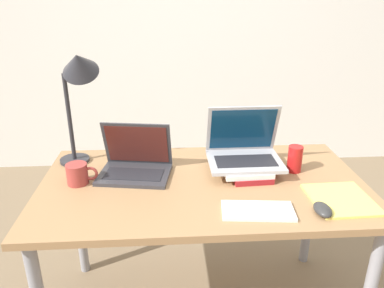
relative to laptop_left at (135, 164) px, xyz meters
name	(u,v)px	position (x,y,z in m)	size (l,w,h in m)	color
wall_back	(183,11)	(0.30, 1.69, 0.58)	(8.00, 0.05, 2.70)	silver
desk	(203,197)	(0.30, -0.10, -0.13)	(1.41, 0.78, 0.73)	#9E754C
laptop_left	(135,164)	(0.00, 0.00, 0.00)	(0.34, 0.27, 0.23)	#333338
book_stack	(246,169)	(0.50, -0.03, -0.02)	(0.22, 0.26, 0.05)	maroon
laptop_on_books	(244,150)	(0.50, 0.01, 0.05)	(0.33, 0.26, 0.25)	#B2B2B7
wireless_keyboard	(258,211)	(0.48, -0.35, -0.04)	(0.28, 0.16, 0.01)	white
mouse	(323,210)	(0.72, -0.38, -0.03)	(0.06, 0.10, 0.04)	#2D2D2D
notepad	(341,199)	(0.83, -0.29, -0.04)	(0.24, 0.26, 0.01)	#EFE066
mug	(78,174)	(-0.24, -0.08, 0.00)	(0.13, 0.09, 0.09)	#9E3833
soda_can	(295,159)	(0.73, -0.02, 0.01)	(0.07, 0.07, 0.12)	red
desk_lamp	(78,77)	(-0.24, 0.12, 0.37)	(0.23, 0.20, 0.57)	#28282D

